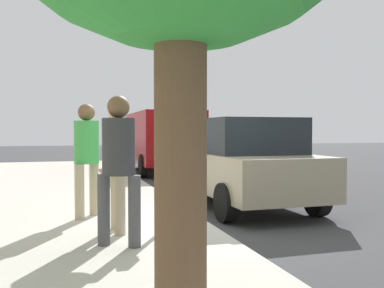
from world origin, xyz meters
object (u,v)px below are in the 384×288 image
Objects in this scene: parking_officer at (87,150)px; parked_sedan_near at (241,162)px; pedestrian_bystander at (119,157)px; parked_van_far at (161,138)px; parking_meter at (169,156)px; pedestrian_at_meter at (118,157)px.

parked_sedan_near is (1.07, -3.09, -0.33)m from parking_officer.
parked_sedan_near is at bearing -13.91° from pedestrian_bystander.
parking_officer is 3.29m from parked_sedan_near.
parked_sedan_near is at bearing -179.99° from parked_van_far.
parking_officer reaches higher than parking_meter.
pedestrian_at_meter is 0.33× the size of parked_van_far.
pedestrian_bystander is (-0.77, 0.08, 0.04)m from pedestrian_at_meter.
pedestrian_bystander is 0.34× the size of parked_van_far.
pedestrian_bystander reaches higher than pedestrian_at_meter.
parked_van_far is (10.56, -2.81, 0.04)m from pedestrian_bystander.
parked_van_far reaches higher than pedestrian_bystander.
parking_meter is 0.27× the size of parked_van_far.
parking_meter is 0.78× the size of pedestrian_bystander.
pedestrian_at_meter is at bearing 23.70° from pedestrian_bystander.
parked_van_far is (9.80, -2.73, 0.08)m from pedestrian_at_meter.
parked_van_far reaches higher than parked_sedan_near.
parked_sedan_near is (2.03, -1.96, -0.27)m from parking_meter.
parked_van_far reaches higher than pedestrian_at_meter.
parked_van_far is at bearing 14.44° from pedestrian_bystander.
parking_officer reaches higher than pedestrian_at_meter.
parking_officer reaches higher than pedestrian_bystander.
parking_meter is at bearing 135.92° from parked_sedan_near.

